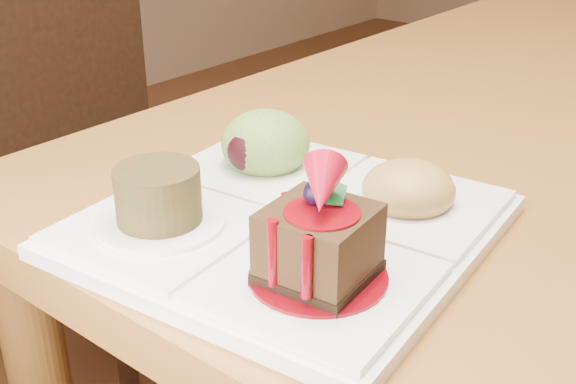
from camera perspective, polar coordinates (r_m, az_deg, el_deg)
The scene contains 2 objects.
chair_left at distance 1.44m, azimuth -15.03°, elevation 4.31°, with size 0.41×0.41×0.92m.
sampler_plate at distance 0.55m, azimuth 0.04°, elevation -1.04°, with size 0.31×0.31×0.11m.
Camera 1 is at (0.12, -1.13, 1.02)m, focal length 45.00 mm.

